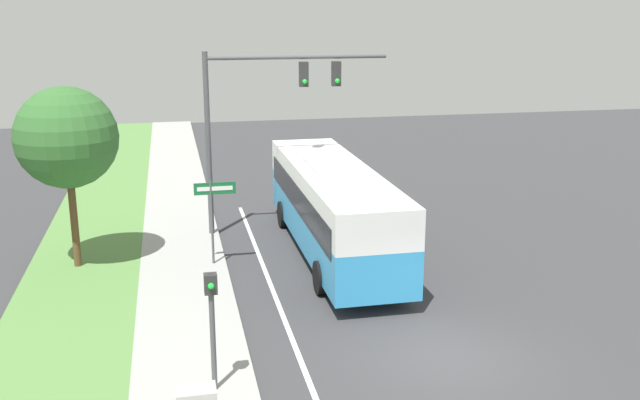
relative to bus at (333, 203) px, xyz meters
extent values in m
plane|color=#38383A|center=(1.04, -8.32, -1.83)|extent=(80.00, 80.00, 0.00)
cube|color=#9E9E99|center=(-5.16, -8.32, -1.77)|extent=(2.80, 80.00, 0.12)
cube|color=silver|center=(-2.56, -8.32, -1.83)|extent=(0.14, 30.00, 0.01)
cube|color=#3393D1|center=(0.00, 0.01, -0.68)|extent=(2.50, 11.35, 1.45)
cube|color=white|center=(0.00, 0.01, 0.64)|extent=(2.50, 11.35, 1.19)
cube|color=black|center=(0.00, 0.01, 0.23)|extent=(2.54, 10.44, 0.90)
cube|color=white|center=(0.00, -0.84, 1.35)|extent=(1.75, 3.97, 0.24)
cylinder|color=black|center=(-1.20, 3.53, -1.32)|extent=(0.28, 1.02, 1.02)
cylinder|color=black|center=(1.20, 3.53, -1.32)|extent=(0.28, 1.02, 1.02)
cylinder|color=black|center=(-1.20, -3.50, -1.32)|extent=(0.28, 1.02, 1.02)
cylinder|color=black|center=(1.20, -3.50, -1.32)|extent=(0.28, 1.02, 1.02)
cylinder|color=#4C4C51|center=(-4.01, 2.92, 1.59)|extent=(0.20, 0.20, 6.85)
cylinder|color=#4C4C51|center=(-0.66, 2.92, 4.76)|extent=(6.69, 0.14, 0.14)
cube|color=#2D2D2D|center=(-0.44, 2.92, 4.14)|extent=(0.32, 0.28, 0.90)
sphere|color=#1ED838|center=(-0.44, 2.74, 3.90)|extent=(0.18, 0.18, 0.18)
cube|color=#2D2D2D|center=(0.79, 2.92, 4.14)|extent=(0.32, 0.28, 0.90)
sphere|color=#1ED838|center=(0.79, 2.74, 3.90)|extent=(0.18, 0.18, 0.18)
cylinder|color=#4C4C51|center=(-4.70, -8.68, -0.42)|extent=(0.12, 0.12, 2.83)
cube|color=#2D2D2D|center=(-4.70, -8.68, 0.78)|extent=(0.28, 0.24, 0.44)
sphere|color=#1ED838|center=(-4.70, -8.83, 0.78)|extent=(0.14, 0.14, 0.14)
cylinder|color=#4C4C51|center=(-4.17, -0.46, -0.38)|extent=(0.08, 0.08, 2.92)
cube|color=#145B2D|center=(-4.04, -0.46, 0.84)|extent=(1.35, 0.03, 0.39)
cube|color=white|center=(-4.04, -0.48, 0.84)|extent=(1.15, 0.01, 0.14)
cylinder|color=brown|center=(-8.55, 0.30, -0.08)|extent=(0.24, 0.24, 3.31)
sphere|color=#33662D|center=(-8.55, 0.30, 2.54)|extent=(3.22, 3.22, 3.22)
camera|label=1|loc=(-5.39, -23.04, 6.39)|focal=40.00mm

